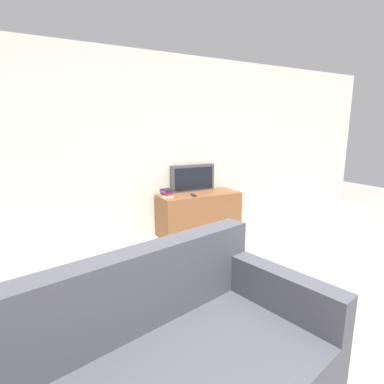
{
  "coord_description": "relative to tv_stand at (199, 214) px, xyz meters",
  "views": [
    {
      "loc": [
        -1.3,
        -1.06,
        1.57
      ],
      "look_at": [
        0.46,
        2.27,
        0.77
      ],
      "focal_mm": 28.0,
      "sensor_mm": 36.0,
      "label": 1
    }
  ],
  "objects": [
    {
      "name": "remote_on_stand",
      "position": [
        -0.16,
        -0.12,
        0.33
      ],
      "size": [
        0.06,
        0.15,
        0.02
      ],
      "rotation": [
        0.0,
        0.0,
        -0.14
      ],
      "color": "#2D2D2D",
      "rests_on": "tv_stand"
    },
    {
      "name": "tv_stand",
      "position": [
        0.0,
        0.0,
        0.0
      ],
      "size": [
        1.23,
        0.49,
        0.63
      ],
      "color": "brown",
      "rests_on": "ground_plane"
    },
    {
      "name": "television",
      "position": [
        0.0,
        0.2,
        0.52
      ],
      "size": [
        0.72,
        0.09,
        0.41
      ],
      "color": "#4C4C51",
      "rests_on": "tv_stand"
    },
    {
      "name": "book_stack",
      "position": [
        -0.52,
        0.01,
        0.37
      ],
      "size": [
        0.18,
        0.22,
        0.11
      ],
      "color": "silver",
      "rests_on": "tv_stand"
    },
    {
      "name": "wall_back",
      "position": [
        -0.83,
        0.29,
        0.99
      ],
      "size": [
        9.0,
        0.06,
        2.6
      ],
      "color": "silver",
      "rests_on": "ground_plane"
    }
  ]
}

